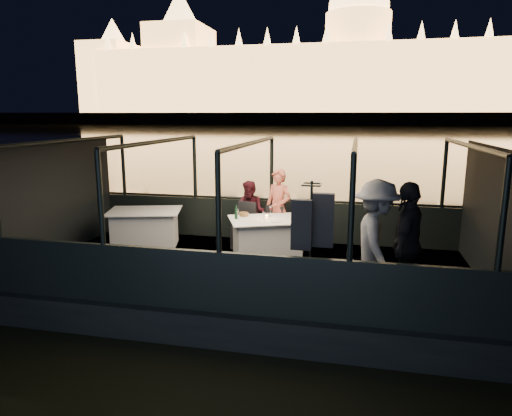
% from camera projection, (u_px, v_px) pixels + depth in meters
% --- Properties ---
extents(river_water, '(500.00, 500.00, 0.00)m').
position_uv_depth(river_water, '(348.00, 133.00, 85.11)').
color(river_water, black).
rests_on(river_water, ground).
extents(boat_hull, '(8.60, 4.40, 1.00)m').
position_uv_depth(boat_hull, '(251.00, 292.00, 8.61)').
color(boat_hull, black).
rests_on(boat_hull, river_water).
extents(boat_deck, '(8.00, 4.00, 0.04)m').
position_uv_depth(boat_deck, '(251.00, 268.00, 8.51)').
color(boat_deck, black).
rests_on(boat_deck, boat_hull).
extents(gunwale_port, '(8.00, 0.08, 0.90)m').
position_uv_depth(gunwale_port, '(271.00, 220.00, 10.33)').
color(gunwale_port, black).
rests_on(gunwale_port, boat_deck).
extents(gunwale_starboard, '(8.00, 0.08, 0.90)m').
position_uv_depth(gunwale_starboard, '(220.00, 282.00, 6.50)').
color(gunwale_starboard, black).
rests_on(gunwale_starboard, boat_deck).
extents(cabin_glass_port, '(8.00, 0.02, 1.40)m').
position_uv_depth(cabin_glass_port, '(272.00, 170.00, 10.10)').
color(cabin_glass_port, '#99B2B2').
rests_on(cabin_glass_port, gunwale_port).
extents(cabin_glass_starboard, '(8.00, 0.02, 1.40)m').
position_uv_depth(cabin_glass_starboard, '(218.00, 203.00, 6.27)').
color(cabin_glass_starboard, '#99B2B2').
rests_on(cabin_glass_starboard, gunwale_starboard).
extents(cabin_roof_glass, '(8.00, 4.00, 0.02)m').
position_uv_depth(cabin_roof_glass, '(251.00, 143.00, 8.04)').
color(cabin_roof_glass, '#99B2B2').
rests_on(cabin_roof_glass, boat_deck).
extents(end_wall_fore, '(0.02, 4.00, 2.30)m').
position_uv_depth(end_wall_fore, '(57.00, 198.00, 9.12)').
color(end_wall_fore, black).
rests_on(end_wall_fore, boat_deck).
extents(end_wall_aft, '(0.02, 4.00, 2.30)m').
position_uv_depth(end_wall_aft, '(490.00, 217.00, 7.43)').
color(end_wall_aft, black).
rests_on(end_wall_aft, boat_deck).
extents(canopy_ribs, '(8.00, 4.00, 2.30)m').
position_uv_depth(canopy_ribs, '(251.00, 207.00, 8.27)').
color(canopy_ribs, black).
rests_on(canopy_ribs, boat_deck).
extents(embankment, '(400.00, 140.00, 6.00)m').
position_uv_depth(embankment, '(355.00, 120.00, 209.24)').
color(embankment, '#423D33').
rests_on(embankment, ground).
extents(parliament_building, '(220.00, 32.00, 60.00)m').
position_uv_depth(parliament_building, '(357.00, 44.00, 170.14)').
color(parliament_building, '#F2D18C').
rests_on(parliament_building, embankment).
extents(dining_table_central, '(1.74, 1.53, 0.77)m').
position_uv_depth(dining_table_central, '(267.00, 238.00, 9.10)').
color(dining_table_central, silver).
rests_on(dining_table_central, boat_deck).
extents(dining_table_aft, '(1.74, 1.45, 0.80)m').
position_uv_depth(dining_table_aft, '(145.00, 229.00, 9.78)').
color(dining_table_aft, silver).
rests_on(dining_table_aft, boat_deck).
extents(chair_port_left, '(0.58, 0.58, 0.96)m').
position_uv_depth(chair_port_left, '(245.00, 227.00, 9.65)').
color(chair_port_left, black).
rests_on(chair_port_left, boat_deck).
extents(chair_port_right, '(0.53, 0.53, 0.88)m').
position_uv_depth(chair_port_right, '(273.00, 228.00, 9.58)').
color(chair_port_right, black).
rests_on(chair_port_right, boat_deck).
extents(coat_stand, '(0.60, 0.53, 1.88)m').
position_uv_depth(coat_stand, '(310.00, 248.00, 6.62)').
color(coat_stand, black).
rests_on(coat_stand, boat_deck).
extents(person_woman_coral, '(0.71, 0.60, 1.67)m').
position_uv_depth(person_woman_coral, '(278.00, 212.00, 9.71)').
color(person_woman_coral, '#CE614A').
rests_on(person_woman_coral, boat_deck).
extents(person_man_maroon, '(0.76, 0.64, 1.39)m').
position_uv_depth(person_man_maroon, '(251.00, 210.00, 9.94)').
color(person_man_maroon, '#40121A').
rests_on(person_man_maroon, boat_deck).
extents(passenger_stripe, '(0.84, 1.30, 1.88)m').
position_uv_depth(passenger_stripe, '(376.00, 247.00, 6.81)').
color(passenger_stripe, silver).
rests_on(passenger_stripe, boat_deck).
extents(passenger_dark, '(0.78, 1.19, 1.86)m').
position_uv_depth(passenger_dark, '(407.00, 249.00, 6.72)').
color(passenger_dark, black).
rests_on(passenger_dark, boat_deck).
extents(wine_bottle, '(0.07, 0.07, 0.27)m').
position_uv_depth(wine_bottle, '(236.00, 211.00, 9.02)').
color(wine_bottle, '#13341D').
rests_on(wine_bottle, dining_table_central).
extents(bread_basket, '(0.23, 0.23, 0.07)m').
position_uv_depth(bread_basket, '(244.00, 214.00, 9.28)').
color(bread_basket, brown).
rests_on(bread_basket, dining_table_central).
extents(amber_candle, '(0.06, 0.06, 0.07)m').
position_uv_depth(amber_candle, '(267.00, 217.00, 9.03)').
color(amber_candle, orange).
rests_on(amber_candle, dining_table_central).
extents(plate_near, '(0.29, 0.29, 0.01)m').
position_uv_depth(plate_near, '(276.00, 221.00, 8.82)').
color(plate_near, white).
rests_on(plate_near, dining_table_central).
extents(plate_far, '(0.26, 0.26, 0.01)m').
position_uv_depth(plate_far, '(244.00, 214.00, 9.43)').
color(plate_far, silver).
rests_on(plate_far, dining_table_central).
extents(wine_glass_white, '(0.08, 0.08, 0.18)m').
position_uv_depth(wine_glass_white, '(238.00, 214.00, 9.02)').
color(wine_glass_white, white).
rests_on(wine_glass_white, dining_table_central).
extents(wine_glass_red, '(0.07, 0.07, 0.21)m').
position_uv_depth(wine_glass_red, '(271.00, 212.00, 9.25)').
color(wine_glass_red, white).
rests_on(wine_glass_red, dining_table_central).
extents(wine_glass_empty, '(0.07, 0.07, 0.17)m').
position_uv_depth(wine_glass_empty, '(264.00, 216.00, 8.83)').
color(wine_glass_empty, white).
rests_on(wine_glass_empty, dining_table_central).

